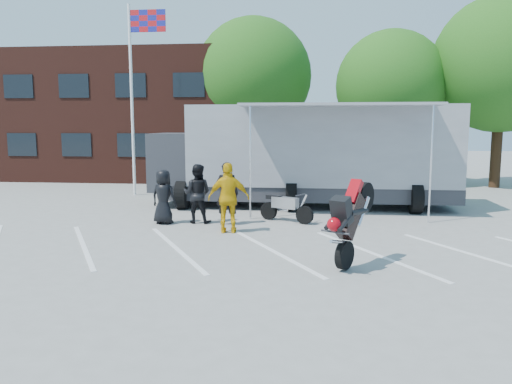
% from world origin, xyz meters
% --- Properties ---
extents(ground, '(100.00, 100.00, 0.00)m').
position_xyz_m(ground, '(0.00, 0.00, 0.00)').
color(ground, gray).
rests_on(ground, ground).
extents(parking_bay_lines, '(18.09, 13.33, 0.01)m').
position_xyz_m(parking_bay_lines, '(0.00, 1.00, 0.01)').
color(parking_bay_lines, white).
rests_on(parking_bay_lines, ground).
extents(office_building, '(18.00, 8.00, 7.00)m').
position_xyz_m(office_building, '(-10.00, 18.00, 3.50)').
color(office_building, '#461E16').
rests_on(office_building, ground).
extents(flagpole, '(1.61, 0.12, 8.00)m').
position_xyz_m(flagpole, '(-6.24, 10.00, 5.05)').
color(flagpole, white).
rests_on(flagpole, ground).
extents(tree_left, '(6.12, 6.12, 8.64)m').
position_xyz_m(tree_left, '(-2.00, 16.00, 5.57)').
color(tree_left, '#382314').
rests_on(tree_left, ground).
extents(tree_mid, '(5.44, 5.44, 7.68)m').
position_xyz_m(tree_mid, '(5.00, 15.00, 4.94)').
color(tree_mid, '#382314').
rests_on(tree_mid, ground).
extents(tree_right, '(6.46, 6.46, 9.12)m').
position_xyz_m(tree_right, '(10.00, 14.50, 5.88)').
color(tree_right, '#382314').
rests_on(tree_right, ground).
extents(transporter_truck, '(11.73, 5.68, 3.73)m').
position_xyz_m(transporter_truck, '(0.98, 7.78, 0.00)').
color(transporter_truck, '#93959B').
rests_on(transporter_truck, ground).
extents(parked_motorcycle, '(2.00, 1.47, 1.01)m').
position_xyz_m(parked_motorcycle, '(0.35, 4.69, 0.00)').
color(parked_motorcycle, '#B1B1B6').
rests_on(parked_motorcycle, ground).
extents(stunt_bike_rider, '(1.59, 1.89, 2.02)m').
position_xyz_m(stunt_bike_rider, '(2.18, 0.09, 0.00)').
color(stunt_bike_rider, black).
rests_on(stunt_bike_rider, ground).
extents(spectator_leather_a, '(0.93, 0.72, 1.67)m').
position_xyz_m(spectator_leather_a, '(-3.39, 3.97, 0.84)').
color(spectator_leather_a, black).
rests_on(spectator_leather_a, ground).
extents(spectator_leather_b, '(0.72, 0.49, 1.92)m').
position_xyz_m(spectator_leather_b, '(-1.43, 4.06, 0.96)').
color(spectator_leather_b, black).
rests_on(spectator_leather_b, ground).
extents(spectator_leather_c, '(0.94, 0.75, 1.83)m').
position_xyz_m(spectator_leather_c, '(-2.39, 4.24, 0.92)').
color(spectator_leather_c, black).
rests_on(spectator_leather_c, ground).
extents(spectator_hivis, '(1.21, 0.60, 1.98)m').
position_xyz_m(spectator_hivis, '(-1.18, 2.92, 0.99)').
color(spectator_hivis, '#E0AA0B').
rests_on(spectator_hivis, ground).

